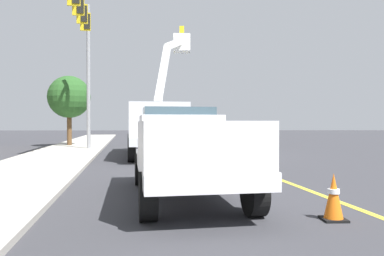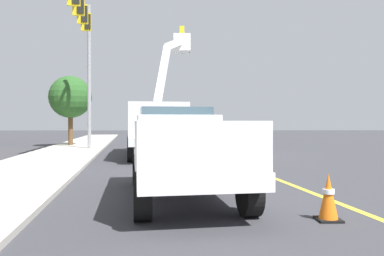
{
  "view_description": "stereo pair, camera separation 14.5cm",
  "coord_description": "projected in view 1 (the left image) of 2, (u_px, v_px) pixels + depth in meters",
  "views": [
    {
      "loc": [
        -19.15,
        1.89,
        1.67
      ],
      "look_at": [
        -0.78,
        1.18,
        1.4
      ],
      "focal_mm": 34.92,
      "sensor_mm": 36.0,
      "label": 1
    },
    {
      "loc": [
        -19.16,
        1.75,
        1.67
      ],
      "look_at": [
        -0.78,
        1.18,
        1.4
      ],
      "focal_mm": 34.92,
      "sensor_mm": 36.0,
      "label": 2
    }
  ],
  "objects": [
    {
      "name": "ground",
      "position": [
        214.0,
        155.0,
        19.23
      ],
      "size": [
        120.0,
        120.0,
        0.0
      ],
      "primitive_type": "plane",
      "color": "#38383D"
    },
    {
      "name": "service_pickup_truck",
      "position": [
        186.0,
        147.0,
        8.26
      ],
      "size": [
        5.83,
        2.81,
        2.06
      ],
      "color": "white",
      "rests_on": "ground"
    },
    {
      "name": "traffic_cone_mid_front",
      "position": [
        181.0,
        143.0,
        23.32
      ],
      "size": [
        0.4,
        0.4,
        0.74
      ],
      "color": "black",
      "rests_on": "ground"
    },
    {
      "name": "lane_centre_stripe",
      "position": [
        214.0,
        155.0,
        19.23
      ],
      "size": [
        49.59,
        6.69,
        0.01
      ],
      "primitive_type": "cube",
      "rotation": [
        0.0,
        0.0,
        0.13
      ],
      "color": "yellow",
      "rests_on": "ground"
    },
    {
      "name": "passing_minivan",
      "position": [
        218.0,
        132.0,
        28.34
      ],
      "size": [
        5.01,
        2.51,
        1.69
      ],
      "color": "black",
      "rests_on": "ground"
    },
    {
      "name": "sidewalk_far_side",
      "position": [
        58.0,
        156.0,
        17.93
      ],
      "size": [
        59.96,
        11.41,
        0.12
      ],
      "primitive_type": "cube",
      "rotation": [
        0.0,
        0.0,
        0.13
      ],
      "color": "#B2ADA3",
      "rests_on": "ground"
    },
    {
      "name": "utility_bucket_truck",
      "position": [
        154.0,
        124.0,
        18.78
      ],
      "size": [
        8.46,
        3.63,
        6.84
      ],
      "color": "silver",
      "rests_on": "ground"
    },
    {
      "name": "traffic_signal_mast",
      "position": [
        84.0,
        38.0,
        20.12
      ],
      "size": [
        6.85,
        1.18,
        8.71
      ],
      "color": "gray",
      "rests_on": "ground"
    },
    {
      "name": "street_tree_right",
      "position": [
        69.0,
        97.0,
        25.59
      ],
      "size": [
        2.89,
        2.89,
        4.88
      ],
      "color": "brown",
      "rests_on": "ground"
    },
    {
      "name": "traffic_cone_leading",
      "position": [
        334.0,
        197.0,
        6.36
      ],
      "size": [
        0.4,
        0.4,
        0.81
      ],
      "color": "black",
      "rests_on": "ground"
    }
  ]
}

